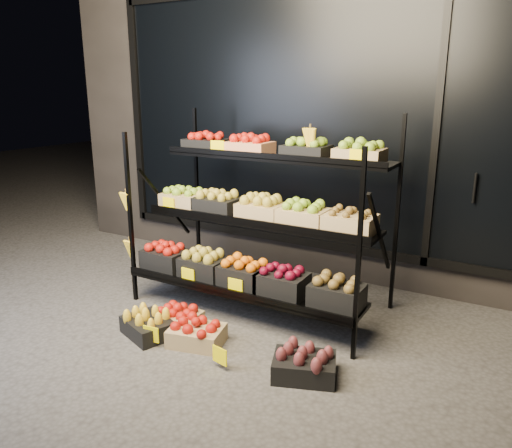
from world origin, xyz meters
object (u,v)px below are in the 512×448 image
Objects in this scene: display_rack at (256,220)px; floor_crate_midleft at (147,324)px; floor_crate_left at (177,316)px; floor_crate_midright at (197,333)px.

display_rack is 1.21m from floor_crate_midleft.
floor_crate_midright reaches higher than floor_crate_left.
floor_crate_left is 0.78× the size of floor_crate_midleft.
floor_crate_midright is at bearing -93.55° from display_rack.
floor_crate_midright is (-0.05, -0.80, -0.69)m from display_rack.
floor_crate_left is at bearing 140.20° from floor_crate_midright.
floor_crate_midright is (0.41, 0.08, 0.00)m from floor_crate_midleft.
floor_crate_midright is at bearing 31.40° from floor_crate_midleft.
floor_crate_left is (-0.35, -0.65, -0.70)m from display_rack.
floor_crate_midleft reaches higher than floor_crate_left.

